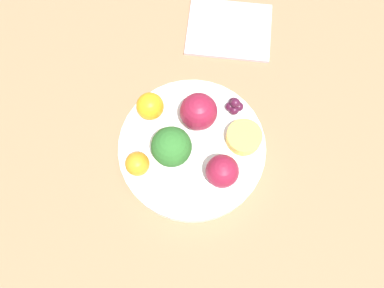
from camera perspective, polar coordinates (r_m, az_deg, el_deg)
The scene contains 11 objects.
ground_plane at distance 0.61m, azimuth 0.00°, elevation -1.63°, with size 6.00×6.00×0.00m, color gray.
table_surface at distance 0.60m, azimuth 0.00°, elevation -1.36°, with size 1.20×1.20×0.02m.
bowl at distance 0.58m, azimuth 0.00°, elevation -0.71°, with size 0.22×0.22×0.03m.
broccoli at distance 0.53m, azimuth -3.14°, elevation -0.45°, with size 0.06×0.06×0.07m.
apple_red at distance 0.53m, azimuth 4.62°, elevation -4.16°, with size 0.05×0.05×0.05m.
apple_green at distance 0.56m, azimuth 1.01°, elevation 4.95°, with size 0.06×0.06×0.06m.
orange_front at distance 0.57m, azimuth -6.40°, elevation 5.74°, with size 0.04×0.04×0.04m.
orange_back at distance 0.55m, azimuth -8.33°, elevation -3.01°, with size 0.04×0.04×0.04m.
grape_cluster at distance 0.58m, azimuth 6.47°, elevation 5.83°, with size 0.03×0.03×0.03m.
small_cup at distance 0.56m, azimuth 7.98°, elevation 0.68°, with size 0.05×0.05×0.02m.
napkin at distance 0.69m, azimuth 5.66°, elevation 16.98°, with size 0.17×0.15×0.01m.
Camera 1 is at (0.02, 0.17, 0.59)m, focal length 35.00 mm.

